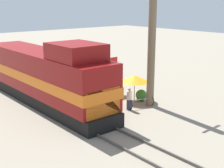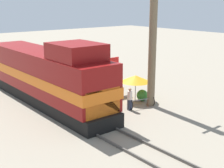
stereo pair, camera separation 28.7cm
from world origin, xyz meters
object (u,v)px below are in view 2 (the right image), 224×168
(vendor_umbrella, at_px, (136,79))
(billboard_sign, at_px, (109,67))
(utility_pole, at_px, (153,42))
(locomotive, at_px, (47,76))
(person_bystander, at_px, (130,98))
(bicycle, at_px, (141,102))

(vendor_umbrella, relative_size, billboard_sign, 0.76)
(utility_pole, relative_size, billboard_sign, 3.06)
(locomotive, xyz_separation_m, billboard_sign, (5.07, -0.92, 0.16))
(person_bystander, distance_m, bicycle, 1.12)
(person_bystander, bearing_deg, locomotive, 127.28)
(locomotive, relative_size, billboard_sign, 5.00)
(billboard_sign, xyz_separation_m, bicycle, (-0.32, -4.16, -1.86))
(billboard_sign, height_order, bicycle, billboard_sign)
(locomotive, relative_size, vendor_umbrella, 6.56)
(locomotive, relative_size, utility_pole, 1.64)
(vendor_umbrella, bearing_deg, bicycle, -118.09)
(vendor_umbrella, xyz_separation_m, billboard_sign, (-0.47, 2.68, 0.50))
(bicycle, bearing_deg, person_bystander, 92.56)
(locomotive, distance_m, vendor_umbrella, 6.62)
(person_bystander, bearing_deg, vendor_umbrella, 36.85)
(vendor_umbrella, relative_size, person_bystander, 1.43)
(utility_pole, distance_m, billboard_sign, 4.91)
(vendor_umbrella, relative_size, bicycle, 1.14)
(person_bystander, bearing_deg, bicycle, -8.26)
(billboard_sign, relative_size, bicycle, 1.49)
(utility_pole, xyz_separation_m, billboard_sign, (-0.56, 4.25, -2.40))
(billboard_sign, bearing_deg, vendor_umbrella, -79.96)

